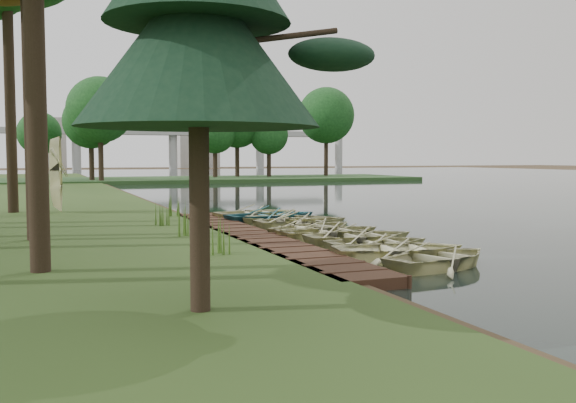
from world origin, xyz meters
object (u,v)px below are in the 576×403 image
object	(u,v)px
boardwalk	(252,239)
rowboat_1	(400,247)
stored_rowboat	(60,205)
rowboat_0	(441,254)
rowboat_2	(378,240)

from	to	relation	value
boardwalk	rowboat_1	world-z (taller)	rowboat_1
rowboat_1	stored_rowboat	xyz separation A→B (m)	(-7.83, 15.45, 0.23)
rowboat_0	rowboat_2	bearing A→B (deg)	-15.13
rowboat_0	rowboat_1	bearing A→B (deg)	-0.73
rowboat_0	rowboat_1	xyz separation A→B (m)	(-0.36, 1.29, 0.03)
stored_rowboat	rowboat_1	bearing A→B (deg)	-146.69
boardwalk	rowboat_2	xyz separation A→B (m)	(2.74, -3.20, 0.22)
boardwalk	stored_rowboat	xyz separation A→B (m)	(-5.38, 10.59, 0.49)
boardwalk	rowboat_0	world-z (taller)	rowboat_0
rowboat_0	rowboat_2	size ratio (longest dim) A/B	1.04
rowboat_1	rowboat_2	size ratio (longest dim) A/B	1.13
boardwalk	stored_rowboat	world-z (taller)	stored_rowboat
rowboat_2	stored_rowboat	bearing A→B (deg)	33.57
boardwalk	rowboat_1	distance (m)	5.45
rowboat_0	rowboat_1	world-z (taller)	rowboat_1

